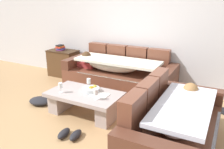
# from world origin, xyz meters

# --- Properties ---
(ground_plane) EXTENTS (14.00, 14.00, 0.00)m
(ground_plane) POSITION_xyz_m (0.00, 0.00, 0.00)
(ground_plane) COLOR tan
(back_wall) EXTENTS (9.00, 0.10, 2.70)m
(back_wall) POSITION_xyz_m (0.00, 2.15, 1.35)
(back_wall) COLOR silver
(back_wall) RESTS_ON ground_plane
(couch_along_wall) EXTENTS (2.23, 0.92, 0.88)m
(couch_along_wall) POSITION_xyz_m (-0.11, 1.62, 0.33)
(couch_along_wall) COLOR brown
(couch_along_wall) RESTS_ON ground_plane
(couch_near_window) EXTENTS (0.92, 1.75, 0.88)m
(couch_near_window) POSITION_xyz_m (1.40, 0.10, 0.33)
(couch_near_window) COLOR brown
(couch_near_window) RESTS_ON ground_plane
(coffee_table) EXTENTS (1.20, 0.68, 0.38)m
(coffee_table) POSITION_xyz_m (-0.13, 0.43, 0.24)
(coffee_table) COLOR #A49796
(coffee_table) RESTS_ON ground_plane
(fruit_bowl) EXTENTS (0.28, 0.28, 0.10)m
(fruit_bowl) POSITION_xyz_m (-0.06, 0.52, 0.42)
(fruit_bowl) COLOR silver
(fruit_bowl) RESTS_ON coffee_table
(wine_glass_near_left) EXTENTS (0.07, 0.07, 0.17)m
(wine_glass_near_left) POSITION_xyz_m (-0.47, 0.26, 0.50)
(wine_glass_near_left) COLOR silver
(wine_glass_near_left) RESTS_ON coffee_table
(wine_glass_near_right) EXTENTS (0.07, 0.07, 0.17)m
(wine_glass_near_right) POSITION_xyz_m (0.18, 0.29, 0.50)
(wine_glass_near_right) COLOR silver
(wine_glass_near_right) RESTS_ON coffee_table
(wine_glass_far_back) EXTENTS (0.07, 0.07, 0.17)m
(wine_glass_far_back) POSITION_xyz_m (-0.19, 0.65, 0.50)
(wine_glass_far_back) COLOR silver
(wine_glass_far_back) RESTS_ON coffee_table
(open_magazine) EXTENTS (0.29, 0.22, 0.01)m
(open_magazine) POSITION_xyz_m (0.14, 0.45, 0.39)
(open_magazine) COLOR white
(open_magazine) RESTS_ON coffee_table
(side_cabinet) EXTENTS (0.72, 0.44, 0.64)m
(side_cabinet) POSITION_xyz_m (-1.73, 1.85, 0.32)
(side_cabinet) COLOR #50341D
(side_cabinet) RESTS_ON ground_plane
(book_stack_on_cabinet) EXTENTS (0.18, 0.21, 0.13)m
(book_stack_on_cabinet) POSITION_xyz_m (-1.79, 1.85, 0.70)
(book_stack_on_cabinet) COLOR #72337F
(book_stack_on_cabinet) RESTS_ON side_cabinet
(pair_of_shoes) EXTENTS (0.33, 0.33, 0.09)m
(pair_of_shoes) POSITION_xyz_m (0.07, -0.24, 0.04)
(pair_of_shoes) COLOR black
(pair_of_shoes) RESTS_ON ground_plane
(crumpled_garment) EXTENTS (0.45, 0.39, 0.12)m
(crumpled_garment) POSITION_xyz_m (-1.07, 0.36, 0.06)
(crumpled_garment) COLOR #232328
(crumpled_garment) RESTS_ON ground_plane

